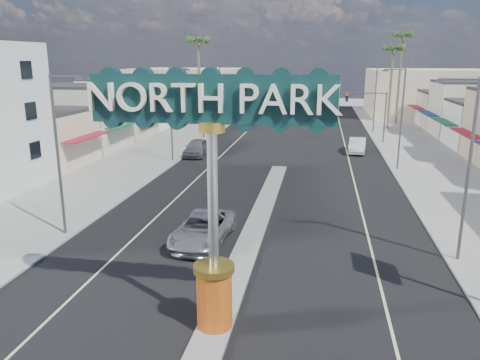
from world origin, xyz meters
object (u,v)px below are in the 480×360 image
at_px(streetlight_r_near, 466,162).
at_px(car_parked_left, 197,148).
at_px(palm_right_mid, 393,53).
at_px(palm_right_far, 402,41).
at_px(traffic_signal_right, 370,107).
at_px(palm_left_far, 198,46).
at_px(traffic_signal_left, 217,105).
at_px(streetlight_l_far, 221,94).
at_px(car_parked_right, 357,145).
at_px(gateway_sign, 212,175).
at_px(streetlight_r_mid, 400,114).
at_px(suv_left, 203,229).
at_px(streetlight_l_near, 60,148).
at_px(streetlight_r_far, 374,95).
at_px(streetlight_l_mid, 173,110).

height_order(streetlight_r_near, car_parked_left, streetlight_r_near).
height_order(palm_right_mid, palm_right_far, palm_right_far).
distance_m(traffic_signal_right, palm_left_far, 24.09).
distance_m(palm_right_mid, car_parked_left, 33.16).
relative_size(traffic_signal_left, traffic_signal_right, 1.00).
distance_m(streetlight_r_near, palm_right_far, 52.71).
relative_size(palm_left_far, palm_right_mid, 1.08).
xyz_separation_m(streetlight_l_far, palm_left_far, (-2.57, -2.00, 6.43)).
distance_m(traffic_signal_right, palm_right_far, 20.59).
relative_size(car_parked_left, car_parked_right, 1.06).
relative_size(streetlight_r_near, palm_right_far, 0.64).
bearing_deg(gateway_sign, streetlight_r_near, 37.55).
distance_m(streetlight_r_near, streetlight_r_mid, 20.00).
bearing_deg(streetlight_l_far, car_parked_right, -38.47).
distance_m(gateway_sign, palm_right_far, 62.20).
bearing_deg(suv_left, palm_right_far, 74.33).
height_order(streetlight_l_near, streetlight_r_near, same).
height_order(gateway_sign, traffic_signal_left, gateway_sign).
bearing_deg(palm_right_mid, gateway_sign, -103.53).
xyz_separation_m(streetlight_r_near, streetlight_r_far, (0.00, 42.00, 0.00)).
xyz_separation_m(streetlight_r_mid, car_parked_left, (-19.43, 3.17, -4.19)).
distance_m(streetlight_l_near, streetlight_l_far, 42.00).
height_order(streetlight_l_mid, palm_right_mid, palm_right_mid).
bearing_deg(streetlight_r_near, streetlight_l_far, 116.42).
distance_m(streetlight_l_near, streetlight_r_near, 20.87).
height_order(traffic_signal_left, streetlight_l_near, streetlight_l_near).
height_order(streetlight_l_far, streetlight_r_mid, same).
bearing_deg(car_parked_right, streetlight_l_mid, -151.01).
bearing_deg(traffic_signal_right, streetlight_r_mid, -84.90).
xyz_separation_m(palm_left_far, car_parked_left, (4.00, -16.83, -10.62)).
bearing_deg(gateway_sign, traffic_signal_right, 77.67).
xyz_separation_m(gateway_sign, streetlight_l_near, (-10.43, 8.02, -0.86)).
xyz_separation_m(gateway_sign, streetlight_l_far, (-10.43, 50.02, -0.86)).
relative_size(streetlight_l_mid, car_parked_right, 1.86).
bearing_deg(car_parked_right, palm_right_mid, 79.12).
xyz_separation_m(traffic_signal_right, suv_left, (-11.72, -33.80, -3.49)).
xyz_separation_m(streetlight_r_near, suv_left, (-12.96, 0.20, -4.28)).
bearing_deg(traffic_signal_left, streetlight_r_near, -60.01).
bearing_deg(palm_right_far, streetlight_r_mid, -98.12).
bearing_deg(palm_right_mid, traffic_signal_right, -107.63).
distance_m(traffic_signal_left, streetlight_r_far, 21.20).
bearing_deg(car_parked_right, streetlight_r_near, -78.29).
bearing_deg(palm_right_mid, streetlight_l_far, -170.31).
distance_m(streetlight_l_far, palm_left_far, 7.21).
bearing_deg(traffic_signal_right, streetlight_l_near, -119.99).
bearing_deg(streetlight_l_near, gateway_sign, -37.55).
bearing_deg(car_parked_right, car_parked_left, -158.88).
height_order(streetlight_r_mid, car_parked_left, streetlight_r_mid).
relative_size(streetlight_r_far, palm_right_mid, 0.74).
height_order(streetlight_l_near, palm_right_far, palm_right_far).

